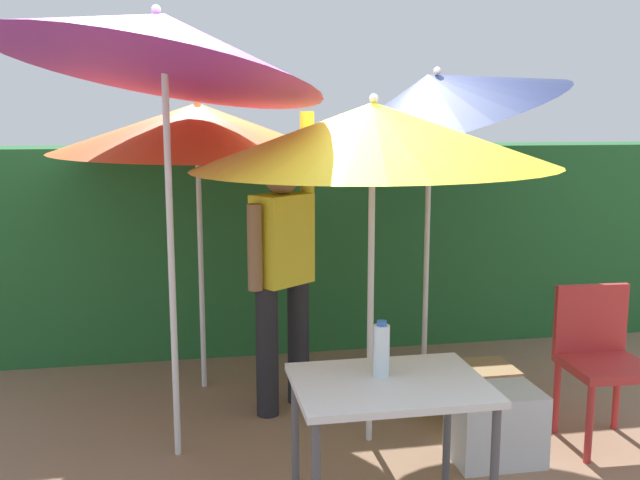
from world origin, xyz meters
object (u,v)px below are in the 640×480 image
at_px(cooler_box, 496,425).
at_px(crate_cardboard, 479,391).
at_px(folding_table, 390,403).
at_px(bottle_water, 381,350).
at_px(umbrella_yellow, 197,129).
at_px(person_vendor, 282,265).
at_px(umbrella_orange, 434,97).
at_px(chair_plastic, 600,355).
at_px(umbrella_rainbow, 160,44).
at_px(umbrella_navy, 373,135).

relative_size(cooler_box, crate_cardboard, 1.13).
height_order(crate_cardboard, folding_table, folding_table).
height_order(crate_cardboard, bottle_water, bottle_water).
distance_m(umbrella_yellow, person_vendor, 1.08).
bearing_deg(bottle_water, umbrella_orange, 64.73).
bearing_deg(person_vendor, crate_cardboard, -16.23).
height_order(chair_plastic, crate_cardboard, chair_plastic).
height_order(umbrella_orange, folding_table, umbrella_orange).
relative_size(umbrella_rainbow, crate_cardboard, 6.25).
xyz_separation_m(umbrella_rainbow, chair_plastic, (2.39, -0.29, -1.70)).
bearing_deg(chair_plastic, bottle_water, -153.90).
bearing_deg(umbrella_yellow, umbrella_orange, -10.47).
bearing_deg(cooler_box, umbrella_orange, 90.32).
bearing_deg(cooler_box, crate_cardboard, 75.20).
height_order(umbrella_orange, umbrella_navy, umbrella_orange).
distance_m(crate_cardboard, folding_table, 1.65).
xyz_separation_m(umbrella_navy, cooler_box, (0.61, -0.36, -1.55)).
distance_m(umbrella_orange, crate_cardboard, 1.90).
bearing_deg(folding_table, umbrella_rainbow, 129.92).
relative_size(umbrella_navy, chair_plastic, 2.24).
distance_m(umbrella_yellow, cooler_box, 2.59).
xyz_separation_m(umbrella_yellow, folding_table, (0.72, -2.07, -1.10)).
bearing_deg(bottle_water, person_vendor, 98.09).
xyz_separation_m(umbrella_rainbow, umbrella_orange, (1.71, 0.70, -0.24)).
height_order(umbrella_rainbow, umbrella_yellow, umbrella_rainbow).
bearing_deg(umbrella_yellow, cooler_box, -42.49).
bearing_deg(umbrella_yellow, bottle_water, -70.57).
bearing_deg(crate_cardboard, cooler_box, -104.80).
xyz_separation_m(umbrella_rainbow, folding_table, (0.91, -1.09, -1.54)).
bearing_deg(bottle_water, chair_plastic, 26.10).
bearing_deg(person_vendor, folding_table, -81.63).
bearing_deg(umbrella_orange, folding_table, -113.88).
bearing_deg(umbrella_orange, person_vendor, -168.98).
xyz_separation_m(umbrella_rainbow, umbrella_navy, (1.10, -0.05, -0.46)).
bearing_deg(crate_cardboard, folding_table, -127.30).
relative_size(umbrella_navy, crate_cardboard, 4.80).
xyz_separation_m(umbrella_yellow, chair_plastic, (2.20, -1.27, -1.26)).
xyz_separation_m(umbrella_orange, crate_cardboard, (0.16, -0.54, -1.81)).
distance_m(umbrella_yellow, crate_cardboard, 2.46).
bearing_deg(umbrella_orange, crate_cardboard, -73.95).
bearing_deg(umbrella_rainbow, chair_plastic, -6.79).
xyz_separation_m(chair_plastic, folding_table, (-1.48, -0.81, 0.16)).
relative_size(crate_cardboard, bottle_water, 1.73).
height_order(umbrella_rainbow, crate_cardboard, umbrella_rainbow).
height_order(umbrella_navy, bottle_water, umbrella_navy).
relative_size(umbrella_yellow, person_vendor, 1.05).
distance_m(folding_table, bottle_water, 0.22).
relative_size(cooler_box, bottle_water, 1.96).
height_order(chair_plastic, folding_table, chair_plastic).
distance_m(umbrella_yellow, chair_plastic, 2.84).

